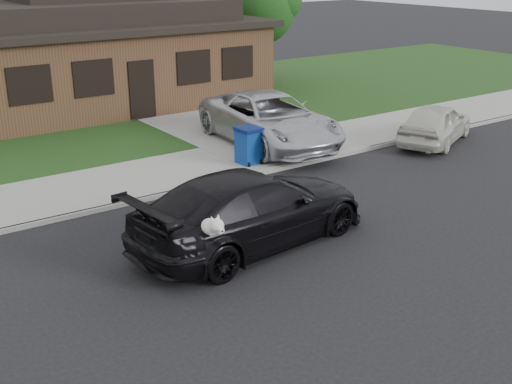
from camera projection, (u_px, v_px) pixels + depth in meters
ground at (202, 255)px, 13.24m from camera, size 120.00×120.00×0.00m
sidewalk at (106, 186)px, 17.06m from camera, size 60.00×3.00×0.12m
curb at (130, 202)px, 15.90m from camera, size 60.00×0.12×0.12m
lawn at (19, 125)px, 23.19m from camera, size 60.00×13.00×0.13m
driveway at (204, 118)px, 24.13m from camera, size 4.50×13.00×0.14m
sedan at (251, 209)px, 13.50m from camera, size 5.73×2.90×1.60m
minivan at (270, 119)px, 20.34m from camera, size 3.20×5.98×1.60m
white_compact at (435, 123)px, 20.98m from camera, size 4.21×2.99×1.33m
recycling_bin at (249, 145)px, 18.51m from camera, size 0.70×0.72×1.08m
house at (97, 52)px, 26.17m from camera, size 12.60×8.60×4.65m
tree_1 at (267, 4)px, 29.57m from camera, size 3.15×3.00×5.25m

